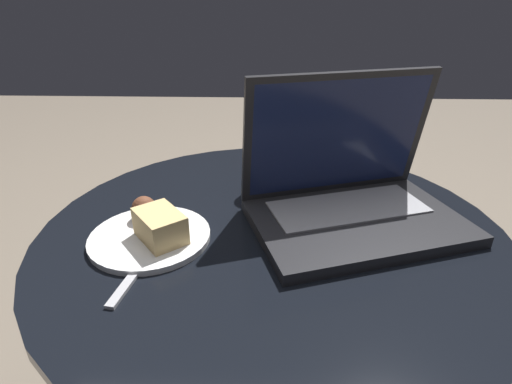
# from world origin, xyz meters

# --- Properties ---
(table) EXTENTS (0.72, 0.72, 0.48)m
(table) POSITION_xyz_m (0.00, 0.00, 0.35)
(table) COLOR #9E9EA3
(table) RESTS_ON ground_plane
(laptop) EXTENTS (0.37, 0.30, 0.23)m
(laptop) POSITION_xyz_m (0.12, 0.03, 0.53)
(laptop) COLOR #232326
(laptop) RESTS_ON table
(beer_glass) EXTENTS (0.06, 0.06, 0.19)m
(beer_glass) POSITION_xyz_m (0.01, 0.18, 0.58)
(beer_glass) COLOR #C6701E
(beer_glass) RESTS_ON table
(snack_plate) EXTENTS (0.18, 0.18, 0.05)m
(snack_plate) POSITION_xyz_m (-0.18, -0.05, 0.50)
(snack_plate) COLOR white
(snack_plate) RESTS_ON table
(fork) EXTENTS (0.05, 0.18, 0.01)m
(fork) POSITION_xyz_m (-0.17, -0.09, 0.48)
(fork) COLOR #B2B2B7
(fork) RESTS_ON table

